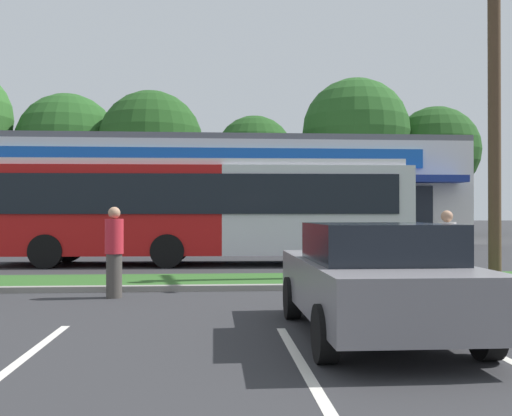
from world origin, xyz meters
name	(u,v)px	position (x,y,z in m)	size (l,w,h in m)	color
grass_median	(270,281)	(0.00, 14.00, 0.06)	(56.00, 2.20, 0.12)	#2D5B23
curb_lip	(276,287)	(0.00, 12.78, 0.06)	(56.00, 0.24, 0.12)	gray
parking_stripe_0	(7,371)	(-3.42, 6.68, 0.00)	(0.12, 4.80, 0.01)	silver
parking_stripe_1	(308,375)	(-0.36, 6.29, 0.00)	(0.12, 4.80, 0.01)	silver
storefront_building	(209,192)	(-1.61, 35.75, 2.84)	(27.53, 12.85, 5.67)	silver
tree_left	(68,145)	(-12.12, 44.98, 6.68)	(7.51, 7.51, 10.45)	#473323
tree_mid_left	(151,143)	(-5.81, 43.14, 6.67)	(7.40, 7.40, 10.38)	#473323
tree_mid	(254,155)	(1.62, 42.76, 5.78)	(5.65, 5.65, 8.61)	#473323
tree_mid_right	(356,132)	(9.29, 43.79, 7.65)	(8.01, 8.01, 11.66)	#473323
tree_right	(436,150)	(15.55, 44.09, 6.36)	(6.64, 6.64, 9.69)	#473323
utility_pole	(489,65)	(5.32, 14.19, 5.21)	(3.12, 2.39, 9.73)	#4C3826
city_bus	(202,208)	(-1.66, 19.09, 1.77)	(12.97, 2.98, 3.25)	#B71414
car_2	(369,232)	(5.37, 25.41, 0.82)	(4.39, 1.96, 1.61)	#9E998C
car_4	(374,278)	(0.80, 8.06, 0.77)	(2.02, 4.32, 1.49)	slate
pedestrian_near_bench	(114,252)	(-3.21, 11.90, 0.88)	(0.35, 0.35, 1.74)	#47423D
pedestrian_by_pole	(447,255)	(3.08, 11.25, 0.84)	(0.34, 0.34, 1.67)	black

